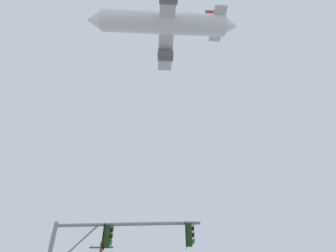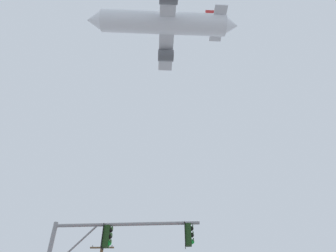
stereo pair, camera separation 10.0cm
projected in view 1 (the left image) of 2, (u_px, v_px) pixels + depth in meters
airplane at (163, 23)px, 45.94m from camera, size 23.17×17.90×6.32m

